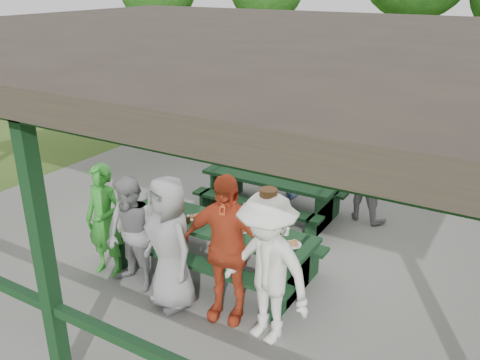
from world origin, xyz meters
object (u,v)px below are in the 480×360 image
Objects in this scene: contestant_grey_mid at (170,243)px; picnic_table_far at (271,191)px; spectator_blue at (239,133)px; contestant_white_fedora at (267,269)px; spectator_lblue at (283,158)px; contestant_green at (104,221)px; farm_trailer at (333,93)px; spectator_grey at (368,174)px; picnic_table_near at (218,241)px; contestant_grey_left at (132,235)px; contestant_red at (225,248)px.

picnic_table_far is at bearing 111.67° from contestant_grey_mid.
spectator_blue reaches higher than picnic_table_far.
contestant_white_fedora is (1.34, 0.03, 0.04)m from contestant_grey_mid.
spectator_blue reaches higher than spectator_lblue.
contestant_green is 2.57m from contestant_white_fedora.
contestant_white_fedora is 1.22× the size of spectator_lblue.
contestant_white_fedora reaches higher than spectator_lblue.
farm_trailer reaches higher than picnic_table_far.
spectator_grey is 7.89m from farm_trailer.
contestant_grey_mid is 1.14× the size of spectator_lblue.
picnic_table_near is at bearing 104.37° from contestant_grey_mid.
picnic_table_near is 2.93m from spectator_lblue.
contestant_white_fedora is at bearing 7.18° from contestant_grey_left.
picnic_table_far is 8.11m from farm_trailer.
spectator_grey reaches higher than contestant_grey_left.
spectator_blue is (-1.64, 4.42, 0.03)m from contestant_grey_mid.
contestant_red is 1.23× the size of spectator_lblue.
spectator_grey is (2.56, 3.57, 0.02)m from contestant_green.
spectator_lblue is (-0.33, 3.84, -0.10)m from contestant_grey_mid.
spectator_blue reaches higher than contestant_grey_mid.
contestant_grey_left reaches higher than picnic_table_far.
spectator_grey reaches higher than picnic_table_far.
contestant_red is 1.00× the size of contestant_white_fedora.
spectator_lblue is (-0.20, 0.89, 0.30)m from picnic_table_far.
contestant_white_fedora is 5.30m from spectator_blue.
contestant_red is 3.84m from spectator_lblue.
contestant_white_fedora is 0.53× the size of farm_trailer.
contestant_red reaches higher than picnic_table_near.
contestant_grey_mid is 3.85m from spectator_lblue.
picnic_table_near is at bearing -84.16° from picnic_table_far.
spectator_blue is (-1.72, 3.47, 0.43)m from picnic_table_near.
contestant_grey_left is at bearing 73.27° from spectator_grey.
picnic_table_far is 1.53× the size of spectator_lblue.
spectator_lblue is 1.67m from spectator_grey.
contestant_green is 4.40m from spectator_grey.
contestant_red is at bearing 98.86° from spectator_lblue.
spectator_grey is 0.47× the size of farm_trailer.
contestant_white_fedora reaches higher than spectator_grey.
contestant_grey_mid is at bearing 82.06° from spectator_grey.
spectator_grey is at bearing 69.57° from contestant_red.
spectator_grey reaches higher than contestant_green.
picnic_table_near is 1.78× the size of contestant_grey_left.
contestant_white_fedora is at bearing -36.07° from picnic_table_near.
picnic_table_near is at bearing 155.71° from contestant_white_fedora.
contestant_grey_left is at bearing 77.91° from spectator_lblue.
picnic_table_near is at bearing 118.10° from contestant_red.
contestant_red reaches higher than contestant_green.
contestant_white_fedora is 4.16m from spectator_lblue.
spectator_blue is at bearing 129.63° from contestant_grey_mid.
picnic_table_far is 1.35× the size of contestant_grey_mid.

